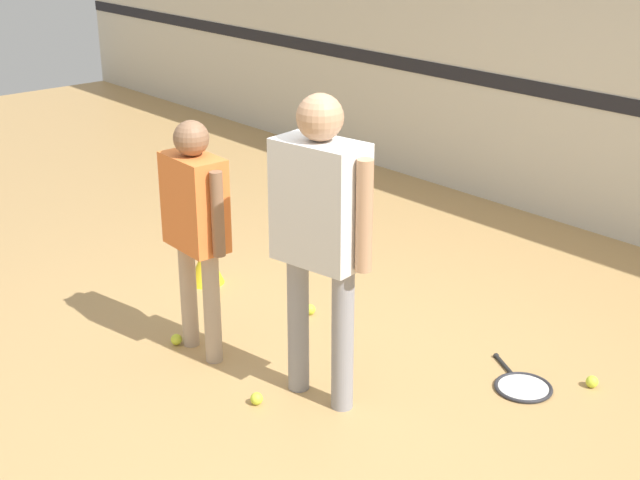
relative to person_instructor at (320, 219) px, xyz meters
The scene contains 9 objects.
ground_plane 1.02m from the person_instructor, 154.45° to the left, with size 16.00×16.00×0.00m, color tan.
person_instructor is the anchor object (origin of this frame).
person_student_left 0.85m from the person_instructor, 166.98° to the right, with size 0.52×0.23×1.37m.
racket_spare_on_floor 1.47m from the person_instructor, 53.59° to the left, with size 0.54×0.42×0.03m.
tennis_ball_near_instructor 1.02m from the person_instructor, 118.81° to the right, with size 0.07×0.07×0.07m, color #CCE038.
tennis_ball_by_spare_racket 1.75m from the person_instructor, 52.48° to the left, with size 0.07×0.07×0.07m, color #CCE038.
tennis_ball_stray_left 1.40m from the person_instructor, 165.71° to the right, with size 0.07×0.07×0.07m, color #CCE038.
tennis_ball_stray_right 1.37m from the person_instructor, 142.31° to the left, with size 0.07×0.07×0.07m, color #CCE038.
training_cone 1.86m from the person_instructor, 166.44° to the left, with size 0.24×0.24×0.28m.
Camera 1 is at (3.25, -2.78, 2.49)m, focal length 50.00 mm.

